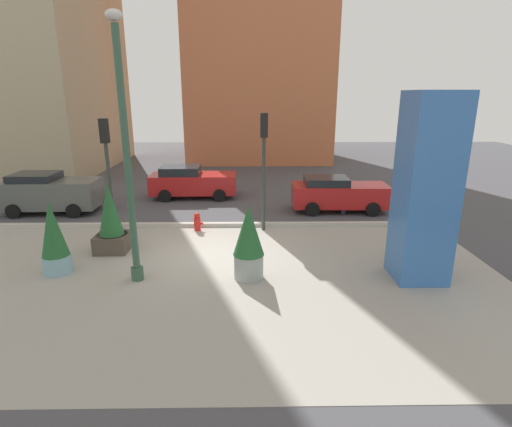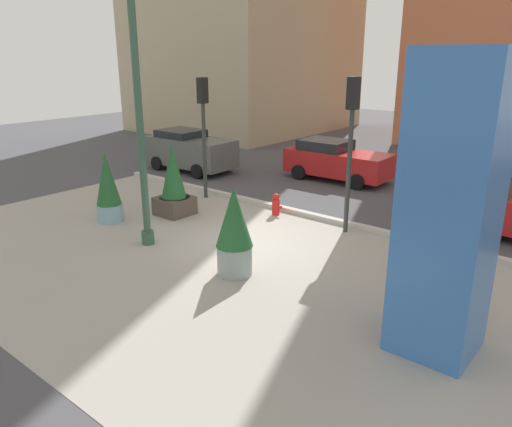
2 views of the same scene
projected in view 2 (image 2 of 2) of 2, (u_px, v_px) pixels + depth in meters
name	position (u px, v px, depth m)	size (l,w,h in m)	color
ground_plane	(317.00, 209.00, 17.44)	(60.00, 60.00, 0.00)	#47474C
plaza_pavement	(193.00, 263.00, 13.04)	(18.00, 10.00, 0.02)	#9E998E
curb_strip	(303.00, 213.00, 16.77)	(18.00, 0.24, 0.16)	#B7B2A8
lamp_post	(139.00, 120.00, 13.22)	(0.44, 0.44, 7.29)	#335642
art_pillar_blue	(450.00, 210.00, 8.52)	(1.44, 1.44, 5.38)	#3870BC
potted_plant_curbside	(234.00, 231.00, 12.03)	(0.91, 0.91, 2.26)	gray
potted_plant_near_right	(108.00, 188.00, 15.92)	(0.84, 0.84, 2.29)	#7AA8B7
potted_plant_by_pillar	(174.00, 184.00, 16.58)	(1.10, 1.10, 2.42)	#4C4238
fire_hydrant	(276.00, 204.00, 16.76)	(0.36, 0.26, 0.75)	red
traffic_light_far_side	(351.00, 131.00, 14.33)	(0.28, 0.42, 4.61)	#333833
traffic_light_corner	(203.00, 118.00, 17.96)	(0.28, 0.42, 4.41)	#333833
car_intersection	(337.00, 160.00, 21.24)	(4.50, 2.18, 1.67)	red
car_passing_lane	(498.00, 207.00, 14.92)	(4.44, 2.07, 1.61)	red
car_curb_west	(190.00, 150.00, 22.91)	(4.27, 2.17, 1.84)	#565B56
pedestrian_crossing	(501.00, 210.00, 14.46)	(0.42, 0.42, 1.61)	#33384C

